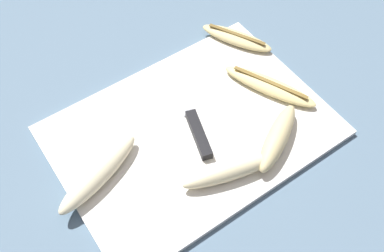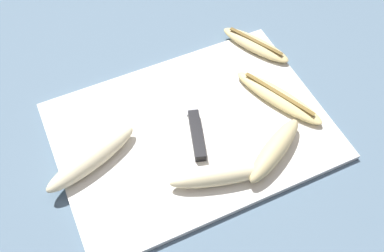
{
  "view_description": "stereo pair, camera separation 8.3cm",
  "coord_description": "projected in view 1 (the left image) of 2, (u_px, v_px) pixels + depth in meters",
  "views": [
    {
      "loc": [
        -0.27,
        -0.39,
        0.71
      ],
      "look_at": [
        0.0,
        0.0,
        0.02
      ],
      "focal_mm": 42.0,
      "sensor_mm": 36.0,
      "label": 1
    },
    {
      "loc": [
        -0.2,
        -0.43,
        0.71
      ],
      "look_at": [
        0.0,
        0.0,
        0.02
      ],
      "focal_mm": 42.0,
      "sensor_mm": 36.0,
      "label": 2
    }
  ],
  "objects": [
    {
      "name": "banana_cream_curved",
      "position": [
        231.0,
        171.0,
        0.77
      ],
      "size": [
        0.18,
        0.08,
        0.03
      ],
      "rotation": [
        0.0,
        0.0,
        4.45
      ],
      "color": "beige",
      "rests_on": "cutting_board"
    },
    {
      "name": "banana_spotted_left",
      "position": [
        236.0,
        38.0,
        0.97
      ],
      "size": [
        0.11,
        0.16,
        0.02
      ],
      "rotation": [
        0.0,
        0.0,
        3.64
      ],
      "color": "#DBC684",
      "rests_on": "cutting_board"
    },
    {
      "name": "knife",
      "position": [
        194.0,
        124.0,
        0.84
      ],
      "size": [
        0.09,
        0.25,
        0.02
      ],
      "rotation": [
        0.0,
        0.0,
        -0.3
      ],
      "color": "black",
      "rests_on": "cutting_board"
    },
    {
      "name": "banana_bright_far",
      "position": [
        98.0,
        173.0,
        0.77
      ],
      "size": [
        0.19,
        0.1,
        0.04
      ],
      "rotation": [
        0.0,
        0.0,
        1.91
      ],
      "color": "beige",
      "rests_on": "cutting_board"
    },
    {
      "name": "banana_golden_short",
      "position": [
        270.0,
        86.0,
        0.89
      ],
      "size": [
        0.12,
        0.19,
        0.02
      ],
      "rotation": [
        0.0,
        0.0,
        3.58
      ],
      "color": "#EDD689",
      "rests_on": "cutting_board"
    },
    {
      "name": "cutting_board",
      "position": [
        192.0,
        131.0,
        0.85
      ],
      "size": [
        0.5,
        0.36,
        0.01
      ],
      "color": "white",
      "rests_on": "ground_plane"
    },
    {
      "name": "ground_plane",
      "position": [
        192.0,
        133.0,
        0.85
      ],
      "size": [
        4.0,
        4.0,
        0.0
      ],
      "primitive_type": "plane",
      "color": "slate"
    },
    {
      "name": "banana_mellow_near",
      "position": [
        277.0,
        137.0,
        0.81
      ],
      "size": [
        0.16,
        0.11,
        0.04
      ],
      "rotation": [
        0.0,
        0.0,
        2.08
      ],
      "color": "beige",
      "rests_on": "cutting_board"
    }
  ]
}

